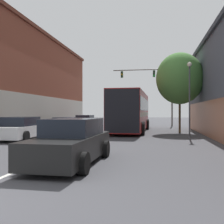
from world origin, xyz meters
TOP-DOWN VIEW (x-y plane):
  - lane_center_line at (0.00, 16.11)m, footprint 0.14×44.22m
  - building_left_brick at (-10.50, 19.03)m, footprint 8.39×26.72m
  - bus at (1.80, 18.13)m, footprint 2.96×10.21m
  - hatchback_foreground at (1.19, 4.13)m, footprint 1.99×4.63m
  - parked_car_left_near at (-4.11, 18.32)m, footprint 2.38×4.33m
  - parked_car_left_mid at (-3.80, 24.02)m, footprint 2.02×3.99m
  - parked_car_left_far at (-4.26, 10.86)m, footprint 2.18×4.67m
  - traffic_signal_gantry at (3.86, 28.21)m, footprint 7.29×0.36m
  - street_lamp at (6.08, 13.29)m, footprint 0.31×0.31m
  - street_tree_near at (5.85, 17.69)m, footprint 3.81×3.43m

SIDE VIEW (x-z plane):
  - lane_center_line at x=0.00m, z-range 0.00..0.01m
  - parked_car_left_near at x=-4.11m, z-range -0.03..1.21m
  - parked_car_left_mid at x=-3.80m, z-range -0.03..1.33m
  - parked_car_left_far at x=-4.26m, z-range -0.03..1.37m
  - hatchback_foreground at x=1.19m, z-range -0.04..1.44m
  - bus at x=1.80m, z-range 0.20..3.52m
  - street_lamp at x=6.08m, z-range 0.32..5.25m
  - street_tree_near at x=5.85m, z-range 1.16..7.69m
  - building_left_brick at x=-10.50m, z-range 0.12..9.46m
  - traffic_signal_gantry at x=3.86m, z-range 1.54..8.75m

